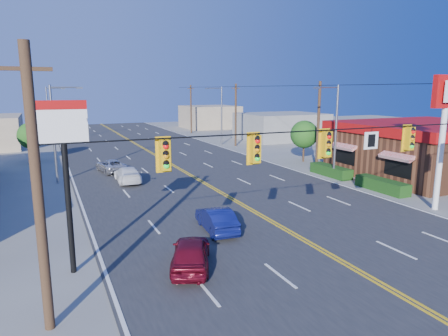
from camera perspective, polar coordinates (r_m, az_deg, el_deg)
name	(u,v)px	position (r m, az deg, el deg)	size (l,w,h in m)	color
ground	(342,263)	(19.06, 16.50, -12.89)	(160.00, 160.00, 0.00)	gray
road	(191,176)	(35.83, -4.72, -1.12)	(20.00, 120.00, 0.06)	#2D2D30
signal_span	(346,155)	(17.61, 17.08, 1.73)	(24.32, 0.34, 9.00)	#47301E
kfc	(428,148)	(40.61, 27.10, 2.51)	(16.30, 12.40, 4.70)	brown
kfc_pylon	(445,115)	(28.38, 28.98, 6.59)	(2.20, 0.36, 8.50)	white
pizza_hut_sign	(64,151)	(17.20, -21.84, 2.21)	(1.90, 0.30, 6.85)	black
streetlight_se	(334,127)	(35.27, 15.47, 5.70)	(2.55, 0.25, 8.00)	gray
streetlight_ne	(220,112)	(55.83, -0.53, 7.96)	(2.55, 0.25, 8.00)	gray
streetlight_sw	(56,129)	(35.16, -22.87, 5.21)	(2.55, 0.25, 8.00)	gray
streetlight_nw	(50,112)	(61.10, -23.64, 7.31)	(2.55, 0.25, 8.00)	gray
utility_pole_near	(318,126)	(39.28, 13.31, 5.86)	(0.28, 0.28, 8.40)	#47301E
utility_pole_mid	(236,115)	(54.62, 1.68, 7.55)	(0.28, 0.28, 8.40)	#47301E
utility_pole_far	(191,109)	(71.22, -4.73, 8.36)	(0.28, 0.28, 8.40)	#47301E
tree_kfc_rear	(304,134)	(43.37, 11.39, 4.73)	(2.94, 2.94, 4.41)	#47301E
tree_west	(31,136)	(47.28, -25.85, 4.18)	(2.80, 2.80, 4.20)	#47301E
bld_east_mid	(281,126)	(63.05, 8.14, 5.92)	(12.00, 10.00, 4.00)	gray
bld_east_far	(210,117)	(81.22, -2.07, 7.31)	(10.00, 10.00, 4.40)	tan
car_magenta	(191,254)	(17.58, -4.76, -12.14)	(1.60, 3.97, 1.35)	maroon
car_blue	(216,220)	(21.85, -1.09, -7.45)	(1.37, 3.93, 1.29)	#0E1455
car_white	(128,175)	(34.04, -13.61, -0.99)	(1.81, 4.46, 1.29)	white
car_silver	(111,166)	(38.63, -15.84, 0.24)	(1.97, 4.27, 1.19)	#BCBBC1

